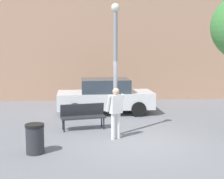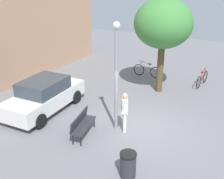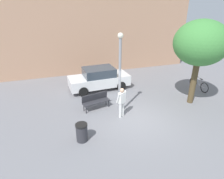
{
  "view_description": "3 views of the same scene",
  "coord_description": "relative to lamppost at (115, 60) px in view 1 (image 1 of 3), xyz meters",
  "views": [
    {
      "loc": [
        -1.48,
        -9.8,
        3.03
      ],
      "look_at": [
        -0.77,
        2.01,
        1.42
      ],
      "focal_mm": 52.43,
      "sensor_mm": 36.0,
      "label": 1
    },
    {
      "loc": [
        -9.46,
        -3.76,
        5.91
      ],
      "look_at": [
        -0.24,
        1.38,
        1.47
      ],
      "focal_mm": 44.14,
      "sensor_mm": 36.0,
      "label": 2
    },
    {
      "loc": [
        -4.01,
        -7.8,
        5.6
      ],
      "look_at": [
        -0.89,
        1.72,
        1.12
      ],
      "focal_mm": 30.82,
      "sensor_mm": 36.0,
      "label": 3
    }
  ],
  "objects": [
    {
      "name": "person_by_lamppost",
      "position": [
        -0.02,
        -0.4,
        -1.58
      ],
      "size": [
        0.62,
        0.5,
        1.67
      ],
      "color": "white",
      "rests_on": "ground_plane"
    },
    {
      "name": "trash_bin",
      "position": [
        -2.38,
        -1.72,
        -2.12
      ],
      "size": [
        0.53,
        0.53,
        0.85
      ],
      "color": "#2D2D33",
      "rests_on": "ground_plane"
    },
    {
      "name": "parked_car_white",
      "position": [
        -0.19,
        3.63,
        -1.77
      ],
      "size": [
        4.28,
        1.99,
        1.55
      ],
      "color": "silver",
      "rests_on": "ground_plane"
    },
    {
      "name": "park_bench",
      "position": [
        -1.11,
        0.91,
        -2.0
      ],
      "size": [
        1.66,
        0.81,
        0.92
      ],
      "color": "#2D2D33",
      "rests_on": "ground_plane"
    },
    {
      "name": "lamppost",
      "position": [
        0.0,
        0.0,
        0.0
      ],
      "size": [
        0.28,
        0.28,
        4.37
      ],
      "color": "gray",
      "rests_on": "ground_plane"
    },
    {
      "name": "ground_plane",
      "position": [
        0.72,
        -0.93,
        -2.55
      ],
      "size": [
        36.0,
        36.0,
        0.0
      ],
      "primitive_type": "plane",
      "color": "slate"
    },
    {
      "name": "building_facade",
      "position": [
        0.72,
        8.17,
        1.85
      ],
      "size": [
        17.05,
        2.0,
        8.8
      ],
      "primitive_type": "cube",
      "color": "tan",
      "rests_on": "ground_plane"
    }
  ]
}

